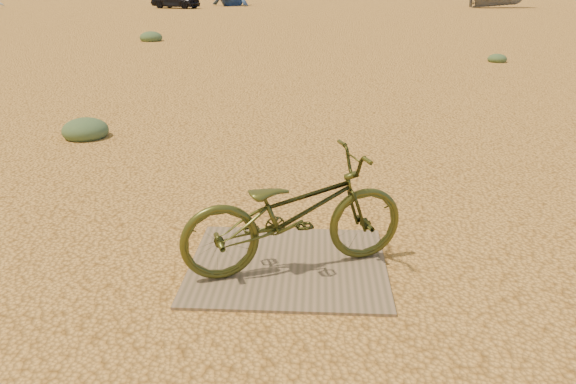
{
  "coord_description": "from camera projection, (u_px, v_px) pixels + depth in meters",
  "views": [
    {
      "loc": [
        0.51,
        -3.46,
        2.03
      ],
      "look_at": [
        0.3,
        0.27,
        0.6
      ],
      "focal_mm": 35.0,
      "sensor_mm": 36.0,
      "label": 1
    }
  ],
  "objects": [
    {
      "name": "ground",
      "position": [
        244.0,
        284.0,
        3.98
      ],
      "size": [
        120.0,
        120.0,
        0.0
      ],
      "primitive_type": "plane",
      "color": "#E4A651",
      "rests_on": "ground"
    },
    {
      "name": "plywood_board",
      "position": [
        288.0,
        265.0,
        4.21
      ],
      "size": [
        1.46,
        1.28,
        0.02
      ],
      "primitive_type": "cube",
      "color": "#7D6551",
      "rests_on": "ground"
    },
    {
      "name": "bicycle",
      "position": [
        295.0,
        212.0,
        4.01
      ],
      "size": [
        1.76,
        1.12,
        0.87
      ],
      "primitive_type": "imported",
      "rotation": [
        0.0,
        0.0,
        1.93
      ],
      "color": "#3E431A",
      "rests_on": "plywood_board"
    },
    {
      "name": "kale_a",
      "position": [
        86.0,
        137.0,
        7.65
      ],
      "size": [
        0.62,
        0.62,
        0.34
      ],
      "primitive_type": "ellipsoid",
      "color": "#516F48",
      "rests_on": "ground"
    },
    {
      "name": "kale_b",
      "position": [
        497.0,
        62.0,
        14.53
      ],
      "size": [
        0.48,
        0.48,
        0.27
      ],
      "primitive_type": "ellipsoid",
      "color": "#516F48",
      "rests_on": "ground"
    },
    {
      "name": "kale_c",
      "position": [
        151.0,
        41.0,
        19.37
      ],
      "size": [
        0.76,
        0.76,
        0.42
      ],
      "primitive_type": "ellipsoid",
      "color": "#516F48",
      "rests_on": "ground"
    }
  ]
}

